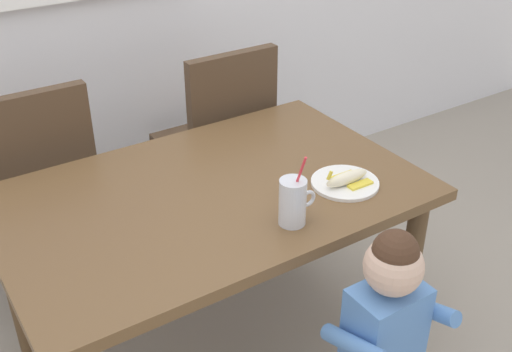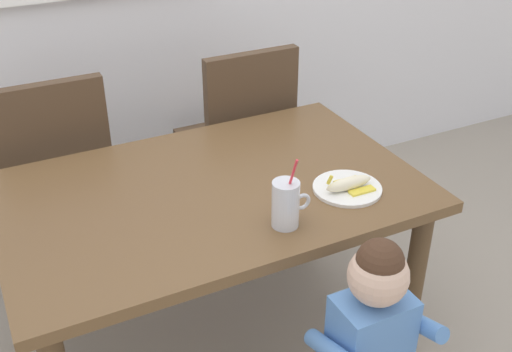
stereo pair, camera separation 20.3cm
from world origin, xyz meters
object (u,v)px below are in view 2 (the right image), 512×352
dining_chair_left (56,170)px  toddler_standing (372,331)px  snack_plate (347,188)px  milk_cup (286,206)px  dining_table (212,211)px  dining_chair_right (241,134)px  peeled_banana (349,184)px

dining_chair_left → toddler_standing: size_ratio=1.15×
dining_chair_left → snack_plate: dining_chair_left is taller
milk_cup → dining_chair_left: bearing=118.2°
dining_table → toddler_standing: size_ratio=1.66×
dining_chair_left → snack_plate: bearing=132.1°
dining_table → toddler_standing: 0.68m
toddler_standing → snack_plate: 0.50m
dining_table → dining_chair_right: 0.77m
dining_chair_left → dining_chair_right: (0.82, -0.04, 0.00)m
dining_table → milk_cup: milk_cup is taller
dining_chair_right → dining_table: bearing=57.5°
toddler_standing → milk_cup: size_ratio=3.39×
dining_table → peeled_banana: bearing=-29.7°
toddler_standing → snack_plate: (0.18, 0.42, 0.20)m
dining_chair_right → milk_cup: bearing=72.8°
toddler_standing → dining_table: bearing=109.3°
snack_plate → peeled_banana: size_ratio=1.34×
dining_chair_left → snack_plate: 1.22m
dining_table → snack_plate: bearing=-28.1°
snack_plate → dining_table: bearing=151.9°
milk_cup → snack_plate: bearing=17.1°
peeled_banana → dining_chair_left: bearing=131.6°
toddler_standing → milk_cup: milk_cup is taller
dining_chair_right → snack_plate: size_ratio=4.17×
dining_table → milk_cup: bearing=-68.5°
snack_plate → peeled_banana: (-0.00, -0.01, 0.03)m
dining_chair_left → milk_cup: (0.53, -0.98, 0.24)m
snack_plate → peeled_banana: bearing=-101.0°
dining_chair_left → dining_chair_right: bearing=177.5°
milk_cup → toddler_standing: bearing=-72.8°
snack_plate → peeled_banana: 0.03m
dining_chair_left → dining_chair_right: 0.82m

